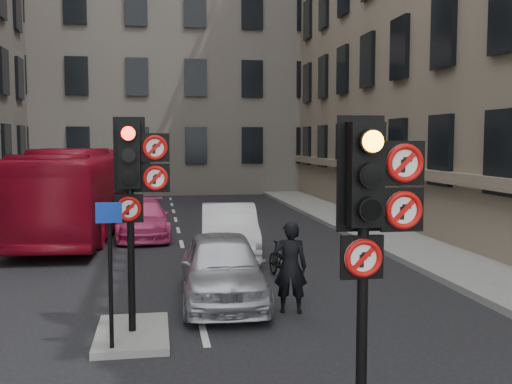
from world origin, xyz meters
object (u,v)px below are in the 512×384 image
object	(u,v)px
bus_red	(77,192)
info_sign	(110,255)
car_silver	(222,268)
motorcycle	(279,261)
car_white	(229,230)
signal_far	(135,177)
signal_near	(372,209)
car_pink	(143,219)
motorcyclist	(290,267)

from	to	relation	value
bus_red	info_sign	bearing A→B (deg)	-78.00
car_silver	motorcycle	bearing A→B (deg)	50.91
car_silver	bus_red	bearing A→B (deg)	115.62
car_white	bus_red	bearing A→B (deg)	141.66
signal_far	info_sign	size ratio (longest dim) A/B	1.58
bus_red	info_sign	size ratio (longest dim) A/B	4.81
signal_near	car_white	world-z (taller)	signal_near
car_silver	car_white	world-z (taller)	car_white
signal_far	car_silver	size ratio (longest dim) A/B	0.86
signal_near	bus_red	world-z (taller)	signal_near
signal_far	car_white	xyz separation A→B (m)	(2.39, 6.97, -1.97)
signal_near	signal_far	distance (m)	4.77
signal_near	signal_far	xyz separation A→B (m)	(-2.60, 4.00, 0.12)
signal_far	bus_red	world-z (taller)	signal_far
car_silver	bus_red	size ratio (longest dim) A/B	0.38
signal_far	info_sign	distance (m)	1.43
car_white	motorcycle	world-z (taller)	car_white
signal_far	car_pink	size ratio (longest dim) A/B	0.83
motorcycle	info_sign	distance (m)	5.92
signal_far	car_white	bearing A→B (deg)	71.06
motorcyclist	bus_red	bearing A→B (deg)	-50.38
motorcyclist	car_silver	bearing A→B (deg)	-26.95
car_silver	car_white	bearing A→B (deg)	83.88
bus_red	motorcyclist	bearing A→B (deg)	-60.63
motorcycle	info_sign	size ratio (longest dim) A/B	0.66
car_silver	bus_red	xyz separation A→B (m)	(-4.05, 9.39, 0.81)
signal_far	car_white	distance (m)	7.63
motorcyclist	motorcycle	bearing A→B (deg)	-84.48
car_silver	car_pink	size ratio (longest dim) A/B	0.97
info_sign	bus_red	bearing A→B (deg)	100.53
car_silver	signal_near	bearing A→B (deg)	-78.76
car_white	motorcyclist	distance (m)	5.98
signal_near	info_sign	world-z (taller)	signal_near
car_pink	motorcycle	size ratio (longest dim) A/B	2.90
car_pink	info_sign	world-z (taller)	info_sign
bus_red	motorcyclist	distance (m)	11.66
bus_red	info_sign	world-z (taller)	bus_red
signal_near	car_white	bearing A→B (deg)	91.09
car_pink	bus_red	xyz separation A→B (m)	(-2.26, 0.84, 0.89)
car_silver	bus_red	world-z (taller)	bus_red
signal_near	car_silver	distance (m)	6.36
car_pink	bus_red	size ratio (longest dim) A/B	0.40
signal_near	bus_red	size ratio (longest dim) A/B	0.33
car_white	info_sign	xyz separation A→B (m)	(-2.76, -7.78, 0.85)
info_sign	car_pink	bearing A→B (deg)	89.92
bus_red	motorcycle	size ratio (longest dim) A/B	7.32
signal_far	info_sign	bearing A→B (deg)	-114.23
signal_far	car_silver	distance (m)	3.28
car_pink	info_sign	size ratio (longest dim) A/B	1.90
motorcycle	bus_red	bearing A→B (deg)	119.08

